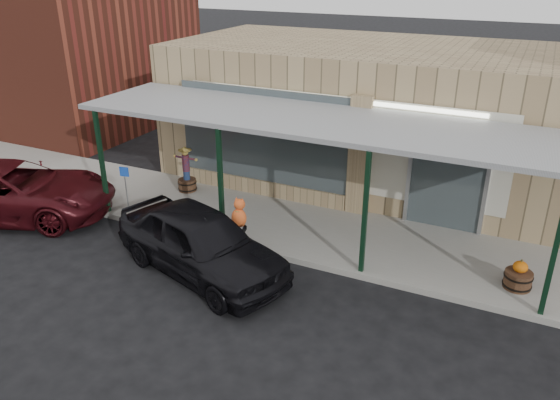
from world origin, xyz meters
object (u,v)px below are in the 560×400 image
at_px(barrel_scarecrow, 187,176).
at_px(parked_sedan, 201,242).
at_px(barrel_pumpkin, 518,278).
at_px(handicap_sign, 125,183).
at_px(car_maroon, 12,191).

relative_size(barrel_scarecrow, parked_sedan, 0.29).
xyz_separation_m(barrel_scarecrow, barrel_pumpkin, (9.35, -1.38, -0.23)).
xyz_separation_m(barrel_scarecrow, parked_sedan, (2.82, -3.54, 0.15)).
xyz_separation_m(barrel_pumpkin, parked_sedan, (-6.53, -2.15, 0.38)).
relative_size(barrel_scarecrow, handicap_sign, 1.08).
distance_m(barrel_scarecrow, handicap_sign, 2.06).
bearing_deg(barrel_scarecrow, car_maroon, -138.07).
bearing_deg(barrel_pumpkin, car_maroon, -171.52).
height_order(barrel_scarecrow, barrel_pumpkin, barrel_scarecrow).
bearing_deg(parked_sedan, car_maroon, 105.14).
bearing_deg(parked_sedan, barrel_pumpkin, -54.35).
distance_m(barrel_pumpkin, parked_sedan, 6.89).
distance_m(barrel_scarecrow, car_maroon, 4.76).
xyz_separation_m(barrel_scarecrow, handicap_sign, (-0.65, -1.92, 0.36)).
height_order(barrel_pumpkin, handicap_sign, handicap_sign).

